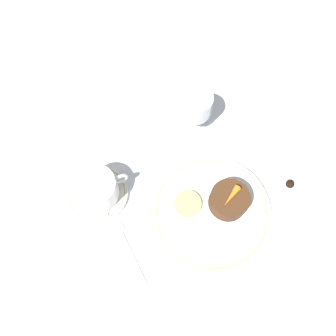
{
  "coord_description": "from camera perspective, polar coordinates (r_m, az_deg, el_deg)",
  "views": [
    {
      "loc": [
        -0.16,
        -0.15,
        0.69
      ],
      "look_at": [
        -0.06,
        0.08,
        0.04
      ],
      "focal_mm": 35.0,
      "sensor_mm": 36.0,
      "label": 1
    }
  ],
  "objects": [
    {
      "name": "spoon",
      "position": [
        0.72,
        -8.84,
        -3.28
      ],
      "size": [
        0.07,
        0.09,
        0.0
      ],
      "color": "silver",
      "rests_on": "saucer"
    },
    {
      "name": "ground_plane",
      "position": [
        0.72,
        6.99,
        -5.07
      ],
      "size": [
        3.0,
        3.0,
        0.0
      ],
      "primitive_type": "plane",
      "color": "white"
    },
    {
      "name": "coffee_cup",
      "position": [
        0.69,
        -12.34,
        -3.52
      ],
      "size": [
        0.12,
        0.09,
        0.06
      ],
      "color": "white",
      "rests_on": "saucer"
    },
    {
      "name": "saucer",
      "position": [
        0.73,
        -12.16,
        -4.36
      ],
      "size": [
        0.13,
        0.13,
        0.01
      ],
      "color": "white",
      "rests_on": "ground_plane"
    },
    {
      "name": "carrot_garnish",
      "position": [
        0.66,
        10.98,
        -4.84
      ],
      "size": [
        0.05,
        0.04,
        0.01
      ],
      "color": "orange",
      "rests_on": "dessert_cake"
    },
    {
      "name": "dinner_plate",
      "position": [
        0.71,
        7.54,
        -7.54
      ],
      "size": [
        0.25,
        0.25,
        0.01
      ],
      "color": "white",
      "rests_on": "ground_plane"
    },
    {
      "name": "fork",
      "position": [
        0.7,
        -7.69,
        -12.15
      ],
      "size": [
        0.03,
        0.17,
        0.01
      ],
      "color": "silver",
      "rests_on": "ground_plane"
    },
    {
      "name": "wine_glass",
      "position": [
        0.73,
        4.89,
        10.62
      ],
      "size": [
        0.07,
        0.07,
        0.11
      ],
      "color": "silver",
      "rests_on": "ground_plane"
    },
    {
      "name": "chocolate_truffle",
      "position": [
        0.76,
        20.48,
        -2.61
      ],
      "size": [
        0.02,
        0.02,
        0.02
      ],
      "color": "black",
      "rests_on": "ground_plane"
    },
    {
      "name": "dessert_cake",
      "position": [
        0.69,
        10.55,
        -5.55
      ],
      "size": [
        0.08,
        0.08,
        0.04
      ],
      "color": "#4C2D19",
      "rests_on": "dinner_plate"
    },
    {
      "name": "pineapple_slice",
      "position": [
        0.69,
        3.41,
        -6.19
      ],
      "size": [
        0.06,
        0.06,
        0.01
      ],
      "color": "#EFE075",
      "rests_on": "dinner_plate"
    }
  ]
}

